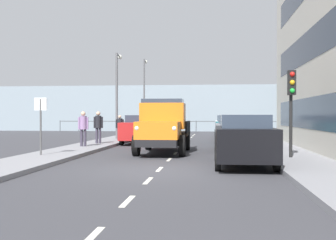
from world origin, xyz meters
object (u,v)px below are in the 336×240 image
(pedestrian_in_dark_coat, at_px, (120,126))
(lamp_post_far, at_px, (144,89))
(pedestrian_by_lamp, at_px, (83,126))
(street_sign, at_px, (41,116))
(pedestrian_couple_b, at_px, (98,125))
(car_black_kerbside_near, at_px, (244,139))
(truck_vintage_orange, at_px, (163,127))
(car_grey_kerbside_1, at_px, (234,132))
(car_white_kerbside_3, at_px, (227,126))
(traffic_light_near, at_px, (291,94))
(lamp_post_promenade, at_px, (117,87))
(car_red_oppositeside_0, at_px, (140,129))
(car_teal_kerbside_2, at_px, (229,128))

(pedestrian_in_dark_coat, xyz_separation_m, lamp_post_far, (0.48, -12.01, 3.09))
(pedestrian_by_lamp, bearing_deg, street_sign, 87.13)
(pedestrian_couple_b, bearing_deg, car_black_kerbside_near, 132.14)
(truck_vintage_orange, xyz_separation_m, car_grey_kerbside_1, (-3.25, -2.11, -0.28))
(truck_vintage_orange, height_order, pedestrian_in_dark_coat, truck_vintage_orange)
(pedestrian_couple_b, xyz_separation_m, pedestrian_in_dark_coat, (-0.50, -3.07, -0.13))
(car_grey_kerbside_1, height_order, car_white_kerbside_3, same)
(traffic_light_near, bearing_deg, car_white_kerbside_3, -83.43)
(car_grey_kerbside_1, bearing_deg, lamp_post_promenade, -41.87)
(traffic_light_near, distance_m, lamp_post_far, 23.63)
(car_white_kerbside_3, bearing_deg, car_black_kerbside_near, 90.00)
(pedestrian_in_dark_coat, bearing_deg, traffic_light_near, 131.88)
(car_white_kerbside_3, relative_size, pedestrian_in_dark_coat, 2.79)
(traffic_light_near, bearing_deg, car_red_oppositeside_0, -50.69)
(car_teal_kerbside_2, distance_m, car_red_oppositeside_0, 5.74)
(car_teal_kerbside_2, xyz_separation_m, street_sign, (7.75, 10.84, 0.79))
(car_black_kerbside_near, height_order, street_sign, street_sign)
(pedestrian_by_lamp, height_order, street_sign, street_sign)
(truck_vintage_orange, bearing_deg, lamp_post_promenade, -64.53)
(car_red_oppositeside_0, height_order, pedestrian_in_dark_coat, pedestrian_in_dark_coat)
(street_sign, bearing_deg, pedestrian_by_lamp, -92.87)
(car_teal_kerbside_2, bearing_deg, lamp_post_far, -56.11)
(car_black_kerbside_near, distance_m, street_sign, 7.93)
(car_white_kerbside_3, xyz_separation_m, pedestrian_couple_b, (7.36, 9.33, 0.30))
(truck_vintage_orange, bearing_deg, car_red_oppositeside_0, -70.77)
(traffic_light_near, bearing_deg, car_teal_kerbside_2, -80.34)
(car_red_oppositeside_0, xyz_separation_m, traffic_light_near, (-7.24, 8.84, 1.58))
(lamp_post_promenade, distance_m, lamp_post_far, 10.27)
(car_grey_kerbside_1, xyz_separation_m, car_white_kerbside_3, (0.00, -11.16, 0.00))
(car_white_kerbside_3, height_order, lamp_post_promenade, lamp_post_promenade)
(car_red_oppositeside_0, relative_size, lamp_post_far, 0.66)
(car_grey_kerbside_1, bearing_deg, street_sign, 31.98)
(car_teal_kerbside_2, relative_size, street_sign, 1.71)
(pedestrian_in_dark_coat, height_order, lamp_post_promenade, lamp_post_promenade)
(car_white_kerbside_3, xyz_separation_m, street_sign, (7.75, 16.01, 0.79))
(pedestrian_by_lamp, height_order, pedestrian_couple_b, pedestrian_couple_b)
(car_grey_kerbside_1, bearing_deg, truck_vintage_orange, 33.04)
(pedestrian_in_dark_coat, height_order, lamp_post_far, lamp_post_far)
(pedestrian_couple_b, height_order, traffic_light_near, traffic_light_near)
(car_red_oppositeside_0, relative_size, pedestrian_in_dark_coat, 2.82)
(lamp_post_far, bearing_deg, traffic_light_near, 112.90)
(car_red_oppositeside_0, xyz_separation_m, lamp_post_promenade, (2.03, -2.61, 2.73))
(lamp_post_promenade, bearing_deg, pedestrian_in_dark_coat, 108.11)
(car_grey_kerbside_1, xyz_separation_m, car_red_oppositeside_0, (5.40, -4.05, 0.00))
(car_black_kerbside_near, xyz_separation_m, car_red_oppositeside_0, (5.40, -10.34, -0.00))
(truck_vintage_orange, xyz_separation_m, pedestrian_couple_b, (4.10, -3.95, 0.02))
(car_black_kerbside_near, relative_size, car_grey_kerbside_1, 1.08)
(car_red_oppositeside_0, bearing_deg, pedestrian_by_lamp, 63.84)
(car_red_oppositeside_0, bearing_deg, street_sign, 75.17)
(pedestrian_by_lamp, xyz_separation_m, pedestrian_couple_b, (-0.17, -2.11, 0.01))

